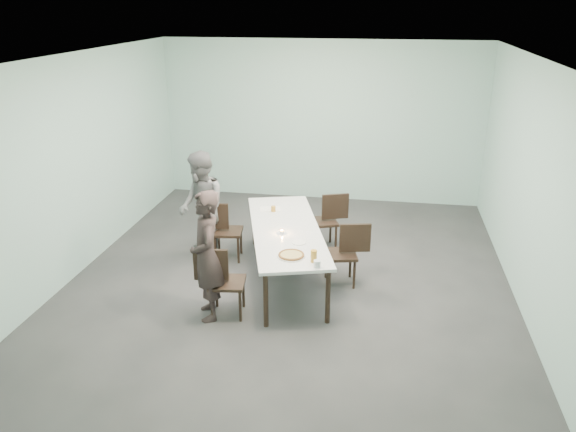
% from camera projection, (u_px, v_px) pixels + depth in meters
% --- Properties ---
extents(ground, '(7.00, 7.00, 0.00)m').
position_uv_depth(ground, '(290.00, 278.00, 7.87)').
color(ground, '#333335').
rests_on(ground, ground).
extents(room_shell, '(6.02, 7.02, 3.01)m').
position_uv_depth(room_shell, '(290.00, 136.00, 7.14)').
color(room_shell, '#A5CFC8').
rests_on(room_shell, ground).
extents(table, '(1.59, 2.75, 0.75)m').
position_uv_depth(table, '(286.00, 232.00, 7.63)').
color(table, white).
rests_on(table, ground).
extents(chair_near_left, '(0.64, 0.47, 0.87)m').
position_uv_depth(chair_near_left, '(221.00, 277.00, 6.80)').
color(chair_near_left, black).
rests_on(chair_near_left, ground).
extents(chair_far_left, '(0.63, 0.47, 0.87)m').
position_uv_depth(chair_far_left, '(222.00, 227.00, 8.31)').
color(chair_far_left, black).
rests_on(chair_far_left, ground).
extents(chair_near_right, '(0.65, 0.50, 0.87)m').
position_uv_depth(chair_near_right, '(347.00, 250.00, 7.56)').
color(chair_near_right, black).
rests_on(chair_near_right, ground).
extents(chair_far_right, '(0.65, 0.54, 0.87)m').
position_uv_depth(chair_far_right, '(328.00, 217.00, 8.69)').
color(chair_far_right, black).
rests_on(chair_far_right, ground).
extents(diner_near, '(0.59, 0.69, 1.62)m').
position_uv_depth(diner_near, '(207.00, 256.00, 6.66)').
color(diner_near, black).
rests_on(diner_near, ground).
extents(diner_far, '(0.94, 1.00, 1.64)m').
position_uv_depth(diner_far, '(201.00, 207.00, 8.20)').
color(diner_far, slate).
rests_on(diner_far, ground).
extents(pizza, '(0.34, 0.34, 0.04)m').
position_uv_depth(pizza, '(291.00, 255.00, 6.77)').
color(pizza, white).
rests_on(pizza, table).
extents(side_plate, '(0.18, 0.18, 0.01)m').
position_uv_depth(side_plate, '(299.00, 242.00, 7.15)').
color(side_plate, white).
rests_on(side_plate, table).
extents(beer_glass, '(0.08, 0.08, 0.15)m').
position_uv_depth(beer_glass, '(314.00, 256.00, 6.61)').
color(beer_glass, '#B88028').
rests_on(beer_glass, table).
extents(water_tumbler, '(0.08, 0.08, 0.09)m').
position_uv_depth(water_tumbler, '(317.00, 264.00, 6.48)').
color(water_tumbler, silver).
rests_on(water_tumbler, table).
extents(tealight, '(0.06, 0.06, 0.05)m').
position_uv_depth(tealight, '(282.00, 232.00, 7.44)').
color(tealight, silver).
rests_on(tealight, table).
extents(amber_tumbler, '(0.07, 0.07, 0.08)m').
position_uv_depth(amber_tumbler, '(273.00, 209.00, 8.21)').
color(amber_tumbler, '#B88028').
rests_on(amber_tumbler, table).
extents(menu, '(0.35, 0.29, 0.01)m').
position_uv_depth(menu, '(270.00, 209.00, 8.31)').
color(menu, silver).
rests_on(menu, table).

